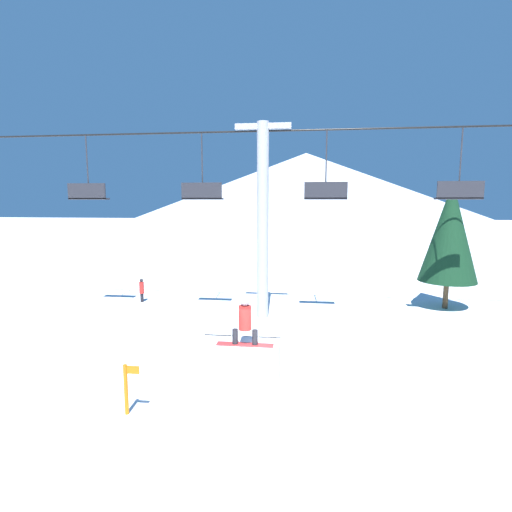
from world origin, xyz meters
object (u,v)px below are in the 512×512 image
Objects in this scene: snow_ramp at (230,391)px; snowboarder at (245,322)px; pine_tree_near at (450,232)px; trail_marker at (127,388)px; distant_skier at (142,289)px.

snowboarder reaches higher than snow_ramp.
snowboarder is 0.24× the size of pine_tree_near.
snowboarder is 13.28m from pine_tree_near.
pine_tree_near is 16.07m from trail_marker.
snowboarder reaches higher than distant_skier.
snowboarder is at bearing -54.20° from distant_skier.
snowboarder is 11.91m from distant_skier.
trail_marker reaches higher than distant_skier.
snowboarder is at bearing -128.87° from pine_tree_near.
pine_tree_near reaches higher than snowboarder.
trail_marker is (-2.76, -1.00, -1.45)m from snowboarder.
pine_tree_near is at bearing 51.13° from snowboarder.
trail_marker is (-11.04, -11.27, -3.04)m from pine_tree_near.
pine_tree_near is 15.51m from distant_skier.
snow_ramp is 2.36× the size of snowboarder.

